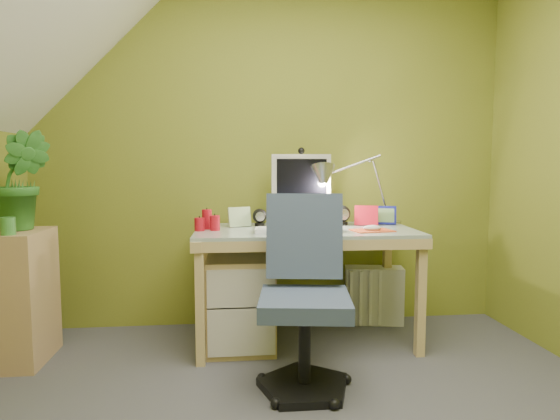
{
  "coord_description": "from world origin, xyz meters",
  "views": [
    {
      "loc": [
        -0.27,
        -1.62,
        1.09
      ],
      "look_at": [
        0.0,
        1.0,
        0.85
      ],
      "focal_mm": 30.0,
      "sensor_mm": 36.0,
      "label": 1
    }
  ],
  "objects": [
    {
      "name": "wall_back",
      "position": [
        0.0,
        1.6,
        1.2
      ],
      "size": [
        3.2,
        0.01,
        2.4
      ],
      "primitive_type": "cube",
      "color": "olive",
      "rests_on": "floor"
    },
    {
      "name": "desk",
      "position": [
        0.18,
        1.2,
        0.36
      ],
      "size": [
        1.34,
        0.69,
        0.71
      ],
      "primitive_type": null,
      "rotation": [
        0.0,
        0.0,
        -0.02
      ],
      "color": "tan",
      "rests_on": "floor"
    },
    {
      "name": "monitor",
      "position": [
        0.18,
        1.38,
        0.97
      ],
      "size": [
        0.4,
        0.25,
        0.52
      ],
      "primitive_type": null,
      "rotation": [
        0.0,
        0.0,
        -0.09
      ],
      "color": "beige",
      "rests_on": "desk"
    },
    {
      "name": "speaker_left",
      "position": [
        -0.09,
        1.36,
        0.77
      ],
      "size": [
        0.1,
        0.1,
        0.11
      ],
      "primitive_type": null,
      "rotation": [
        0.0,
        0.0,
        -0.09
      ],
      "color": "black",
      "rests_on": "desk"
    },
    {
      "name": "speaker_right",
      "position": [
        0.45,
        1.36,
        0.78
      ],
      "size": [
        0.12,
        0.12,
        0.13
      ],
      "primitive_type": null,
      "rotation": [
        0.0,
        0.0,
        0.13
      ],
      "color": "black",
      "rests_on": "desk"
    },
    {
      "name": "keyboard",
      "position": [
        0.1,
        1.06,
        0.73
      ],
      "size": [
        0.48,
        0.19,
        0.02
      ],
      "primitive_type": "cube",
      "rotation": [
        0.0,
        0.0,
        -0.1
      ],
      "color": "white",
      "rests_on": "desk"
    },
    {
      "name": "mousepad",
      "position": [
        0.56,
        1.06,
        0.72
      ],
      "size": [
        0.26,
        0.2,
        0.01
      ],
      "primitive_type": "cube",
      "rotation": [
        0.0,
        0.0,
        0.16
      ],
      "color": "#CD4A20",
      "rests_on": "desk"
    },
    {
      "name": "mouse",
      "position": [
        0.56,
        1.06,
        0.73
      ],
      "size": [
        0.11,
        0.07,
        0.04
      ],
      "primitive_type": "ellipsoid",
      "rotation": [
        0.0,
        0.0,
        -0.06
      ],
      "color": "silver",
      "rests_on": "mousepad"
    },
    {
      "name": "amber_tumbler",
      "position": [
        0.36,
        1.12,
        0.76
      ],
      "size": [
        0.07,
        0.07,
        0.08
      ],
      "primitive_type": "cylinder",
      "rotation": [
        0.0,
        0.0,
        0.05
      ],
      "color": "#8C4214",
      "rests_on": "desk"
    },
    {
      "name": "candle_cluster",
      "position": [
        -0.42,
        1.21,
        0.77
      ],
      "size": [
        0.19,
        0.17,
        0.12
      ],
      "primitive_type": null,
      "rotation": [
        0.0,
        0.0,
        -0.24
      ],
      "color": "#B10F1C",
      "rests_on": "desk"
    },
    {
      "name": "photo_frame_red",
      "position": [
        0.6,
        1.32,
        0.78
      ],
      "size": [
        0.15,
        0.06,
        0.13
      ],
      "primitive_type": "cube",
      "rotation": [
        0.0,
        0.0,
        -0.26
      ],
      "color": "red",
      "rests_on": "desk"
    },
    {
      "name": "photo_frame_blue",
      "position": [
        0.74,
        1.36,
        0.78
      ],
      "size": [
        0.14,
        0.06,
        0.12
      ],
      "primitive_type": "cube",
      "rotation": [
        0.0,
        0.0,
        -0.26
      ],
      "color": "navy",
      "rests_on": "desk"
    },
    {
      "name": "photo_frame_green",
      "position": [
        -0.22,
        1.34,
        0.78
      ],
      "size": [
        0.14,
        0.07,
        0.12
      ],
      "primitive_type": "cube",
      "rotation": [
        0.0,
        0.0,
        0.34
      ],
      "color": "#99B77E",
      "rests_on": "desk"
    },
    {
      "name": "desk_lamp",
      "position": [
        0.63,
        1.38,
        1.04
      ],
      "size": [
        0.65,
        0.39,
        0.65
      ],
      "primitive_type": null,
      "rotation": [
        0.0,
        0.0,
        -0.23
      ],
      "color": "silver",
      "rests_on": "desk"
    },
    {
      "name": "side_ledge",
      "position": [
        -1.45,
        1.07,
        0.37
      ],
      "size": [
        0.28,
        0.42,
        0.74
      ],
      "primitive_type": "cube",
      "color": "tan",
      "rests_on": "floor"
    },
    {
      "name": "potted_plant",
      "position": [
        -1.44,
        1.12,
        1.02
      ],
      "size": [
        0.35,
        0.3,
        0.55
      ],
      "primitive_type": "imported",
      "rotation": [
        0.0,
        0.0,
        0.2
      ],
      "color": "#2F7226",
      "rests_on": "side_ledge"
    },
    {
      "name": "green_cup",
      "position": [
        -1.43,
        0.92,
        0.79
      ],
      "size": [
        0.09,
        0.09,
        0.09
      ],
      "primitive_type": "cylinder",
      "rotation": [
        0.0,
        0.0,
        0.24
      ],
      "color": "#3F8838",
      "rests_on": "side_ledge"
    },
    {
      "name": "task_chair",
      "position": [
        0.07,
        0.56,
        0.44
      ],
      "size": [
        0.55,
        0.55,
        0.89
      ],
      "primitive_type": null,
      "rotation": [
        0.0,
        0.0,
        -0.14
      ],
      "color": "#3B4A61",
      "rests_on": "floor"
    },
    {
      "name": "radiator",
      "position": [
        0.71,
        1.5,
        0.2
      ],
      "size": [
        0.42,
        0.22,
        0.4
      ],
      "primitive_type": "cube",
      "rotation": [
        0.0,
        0.0,
        -0.17
      ],
      "color": "silver",
      "rests_on": "floor"
    }
  ]
}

